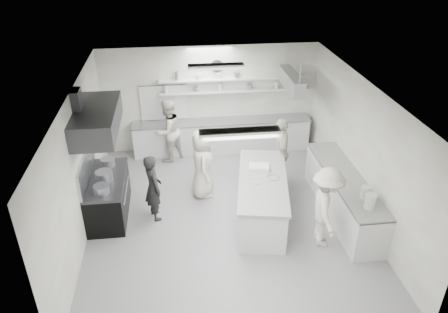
{
  "coord_description": "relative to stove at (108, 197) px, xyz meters",
  "views": [
    {
      "loc": [
        -1.0,
        -7.89,
        5.89
      ],
      "look_at": [
        0.04,
        0.6,
        1.21
      ],
      "focal_mm": 34.52,
      "sensor_mm": 36.0,
      "label": 1
    }
  ],
  "objects": [
    {
      "name": "right_counter",
      "position": [
        5.25,
        -0.6,
        0.02
      ],
      "size": [
        0.74,
        3.3,
        0.94
      ],
      "primitive_type": "cube",
      "color": "silver",
      "rests_on": "floor"
    },
    {
      "name": "prep_island",
      "position": [
        3.4,
        -0.52,
        0.02
      ],
      "size": [
        1.41,
        2.7,
        0.95
      ],
      "primitive_type": "cube",
      "rotation": [
        0.0,
        0.0,
        -0.19
      ],
      "color": "silver",
      "rests_on": "floor"
    },
    {
      "name": "light_fixture_rear",
      "position": [
        2.6,
        1.4,
        2.49
      ],
      "size": [
        1.3,
        0.25,
        0.1
      ],
      "primitive_type": "cube",
      "color": "silver",
      "rests_on": "ceiling"
    },
    {
      "name": "wall_clock",
      "position": [
        2.8,
        3.06,
        2.0
      ],
      "size": [
        0.32,
        0.05,
        0.32
      ],
      "primitive_type": "cylinder",
      "rotation": [
        1.57,
        0.0,
        0.0
      ],
      "color": "white",
      "rests_on": "wall_back"
    },
    {
      "name": "ceiling",
      "position": [
        2.6,
        -0.4,
        2.56
      ],
      "size": [
        6.0,
        7.0,
        0.02
      ],
      "primitive_type": "cube",
      "color": "silver",
      "rests_on": "wall_back"
    },
    {
      "name": "stove_pot",
      "position": [
        0.0,
        -0.1,
        0.59
      ],
      "size": [
        0.37,
        0.37,
        0.27
      ],
      "primitive_type": "cylinder",
      "color": "#A0A2AB",
      "rests_on": "stove"
    },
    {
      "name": "bowl_island_a",
      "position": [
        3.63,
        -0.5,
        0.53
      ],
      "size": [
        0.3,
        0.3,
        0.06
      ],
      "primitive_type": "imported",
      "rotation": [
        0.0,
        0.0,
        0.21
      ],
      "color": "#A0A2AB",
      "rests_on": "prep_island"
    },
    {
      "name": "exhaust_hood",
      "position": [
        0.0,
        -0.0,
        1.9
      ],
      "size": [
        0.85,
        2.0,
        0.5
      ],
      "primitive_type": "cube",
      "color": "#333338",
      "rests_on": "wall_left"
    },
    {
      "name": "wall_front",
      "position": [
        2.6,
        -3.9,
        1.05
      ],
      "size": [
        6.0,
        0.04,
        3.0
      ],
      "primitive_type": "cube",
      "color": "silver",
      "rests_on": "floor"
    },
    {
      "name": "bowl_right",
      "position": [
        5.35,
        -1.49,
        0.52
      ],
      "size": [
        0.34,
        0.34,
        0.06
      ],
      "primitive_type": "imported",
      "rotation": [
        0.0,
        0.0,
        -0.39
      ],
      "color": "silver",
      "rests_on": "right_counter"
    },
    {
      "name": "wall_right",
      "position": [
        5.6,
        -0.4,
        1.05
      ],
      "size": [
        0.04,
        7.0,
        3.0
      ],
      "primitive_type": "cube",
      "color": "silver",
      "rests_on": "floor"
    },
    {
      "name": "wall_left",
      "position": [
        -0.4,
        -0.4,
        1.05
      ],
      "size": [
        0.04,
        7.0,
        3.0
      ],
      "primitive_type": "cube",
      "color": "silver",
      "rests_on": "floor"
    },
    {
      "name": "stove",
      "position": [
        0.0,
        0.0,
        0.0
      ],
      "size": [
        0.8,
        1.8,
        0.9
      ],
      "primitive_type": "cube",
      "color": "black",
      "rests_on": "floor"
    },
    {
      "name": "cook_right",
      "position": [
        4.48,
        -1.55,
        0.43
      ],
      "size": [
        0.8,
        1.22,
        1.76
      ],
      "primitive_type": "imported",
      "rotation": [
        0.0,
        0.0,
        1.43
      ],
      "color": "beige",
      "rests_on": "floor"
    },
    {
      "name": "shelf_upper",
      "position": [
        3.3,
        2.97,
        1.65
      ],
      "size": [
        4.2,
        0.26,
        0.04
      ],
      "primitive_type": "cube",
      "color": "silver",
      "rests_on": "wall_back"
    },
    {
      "name": "bowl_island_b",
      "position": [
        3.24,
        -0.63,
        0.53
      ],
      "size": [
        0.23,
        0.23,
        0.07
      ],
      "primitive_type": "imported",
      "rotation": [
        0.0,
        0.0,
        0.04
      ],
      "color": "silver",
      "rests_on": "prep_island"
    },
    {
      "name": "light_fixture_front",
      "position": [
        2.6,
        -2.2,
        2.49
      ],
      "size": [
        1.3,
        0.25,
        0.1
      ],
      "primitive_type": "cube",
      "color": "silver",
      "rests_on": "ceiling"
    },
    {
      "name": "pot_rack",
      "position": [
        4.6,
        2.0,
        1.85
      ],
      "size": [
        0.3,
        1.6,
        0.4
      ],
      "primitive_type": "cube",
      "color": "#A0A2AB",
      "rests_on": "ceiling"
    },
    {
      "name": "pass_through_window",
      "position": [
        1.3,
        3.08,
        1.0
      ],
      "size": [
        1.3,
        0.04,
        1.0
      ],
      "primitive_type": "cube",
      "color": "black",
      "rests_on": "wall_back"
    },
    {
      "name": "shelf_lower",
      "position": [
        3.3,
        2.97,
        1.3
      ],
      "size": [
        4.2,
        0.26,
        0.04
      ],
      "primitive_type": "cube",
      "color": "silver",
      "rests_on": "wall_back"
    },
    {
      "name": "cook_stove",
      "position": [
        1.03,
        -0.24,
        0.33
      ],
      "size": [
        0.55,
        0.66,
        1.56
      ],
      "primitive_type": "imported",
      "rotation": [
        0.0,
        0.0,
        1.92
      ],
      "color": "black",
      "rests_on": "floor"
    },
    {
      "name": "floor",
      "position": [
        2.6,
        -0.4,
        -0.46
      ],
      "size": [
        6.0,
        7.0,
        0.02
      ],
      "primitive_type": "cube",
      "color": "#94929C",
      "rests_on": "ground"
    },
    {
      "name": "cook_island_right",
      "position": [
        4.13,
        0.88,
        0.43
      ],
      "size": [
        0.58,
        1.09,
        1.77
      ],
      "primitive_type": "imported",
      "rotation": [
        0.0,
        0.0,
        -1.72
      ],
      "color": "beige",
      "rests_on": "floor"
    },
    {
      "name": "back_counter",
      "position": [
        2.9,
        2.8,
        0.01
      ],
      "size": [
        5.0,
        0.6,
        0.92
      ],
      "primitive_type": "cube",
      "color": "silver",
      "rests_on": "floor"
    },
    {
      "name": "cook_back",
      "position": [
        1.37,
        2.43,
        0.43
      ],
      "size": [
        1.08,
        1.07,
        1.76
      ],
      "primitive_type": "imported",
      "rotation": [
        0.0,
        0.0,
        -2.4
      ],
      "color": "beige",
      "rests_on": "floor"
    },
    {
      "name": "wall_back",
      "position": [
        2.6,
        3.1,
        1.05
      ],
      "size": [
        6.0,
        0.04,
        3.0
      ],
      "primitive_type": "cube",
      "color": "silver",
      "rests_on": "floor"
    },
    {
      "name": "cook_island_left",
      "position": [
        2.16,
        0.56,
        0.41
      ],
      "size": [
        0.56,
        0.85,
        1.71
      ],
      "primitive_type": "imported",
      "rotation": [
        0.0,
        0.0,
        1.59
      ],
      "color": "beige",
      "rests_on": "floor"
    }
  ]
}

